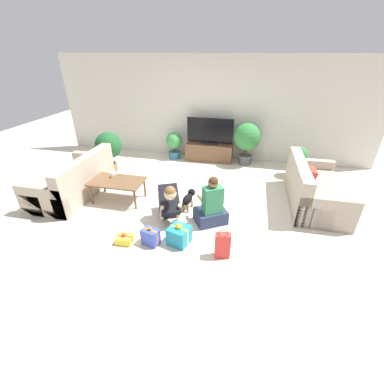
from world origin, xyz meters
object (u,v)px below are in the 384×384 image
at_px(potted_plant_corner_right, 298,157).
at_px(person_sitting, 211,207).
at_px(potted_plant_corner_left, 109,147).
at_px(person_kneeling, 169,202).
at_px(tv_console, 209,152).
at_px(gift_box_c, 179,235).
at_px(coffee_table, 117,183).
at_px(potted_plant_back_left, 174,143).
at_px(dog, 189,198).
at_px(gift_box_b, 125,239).
at_px(gift_box_a, 151,237).
at_px(gift_bag_a, 223,245).
at_px(sofa_left, 74,181).
at_px(sofa_right, 313,190).
at_px(tv, 210,133).
at_px(mug, 113,175).
at_px(potted_plant_back_right, 247,138).

xyz_separation_m(potted_plant_corner_right, person_sitting, (-1.68, -2.35, -0.16)).
xyz_separation_m(potted_plant_corner_left, person_kneeling, (2.03, -1.73, -0.27)).
relative_size(tv_console, gift_box_c, 3.28).
xyz_separation_m(coffee_table, potted_plant_back_left, (0.45, 2.47, 0.04)).
relative_size(dog, gift_box_b, 2.04).
height_order(person_kneeling, gift_box_a, person_kneeling).
bearing_deg(potted_plant_corner_right, gift_box_b, -132.54).
distance_m(gift_box_b, gift_bag_a, 1.54).
bearing_deg(potted_plant_back_left, gift_bag_a, -64.21).
xyz_separation_m(sofa_left, potted_plant_corner_right, (4.60, 1.94, 0.18)).
bearing_deg(gift_bag_a, sofa_right, 50.92).
bearing_deg(tv, mug, -123.06).
relative_size(potted_plant_corner_left, gift_box_b, 3.75).
relative_size(sofa_right, dog, 3.49).
relative_size(potted_plant_back_right, gift_box_a, 3.38).
xyz_separation_m(sofa_right, potted_plant_corner_left, (-4.60, 0.60, 0.33)).
bearing_deg(gift_box_a, gift_box_c, 15.99).
distance_m(tv, gift_bag_a, 3.83).
height_order(potted_plant_corner_right, person_sitting, person_sitting).
bearing_deg(tv_console, person_kneeling, -94.60).
distance_m(person_sitting, gift_box_c, 0.78).
distance_m(person_sitting, gift_box_b, 1.51).
xyz_separation_m(person_sitting, gift_box_c, (-0.40, -0.65, -0.17)).
bearing_deg(person_sitting, tv, -111.58).
relative_size(sofa_left, mug, 15.32).
height_order(potted_plant_corner_left, person_sitting, potted_plant_corner_left).
distance_m(potted_plant_back_right, dog, 2.68).
xyz_separation_m(gift_box_a, gift_box_c, (0.43, 0.12, 0.01)).
relative_size(sofa_left, gift_box_b, 7.13).
height_order(tv, gift_box_c, tv).
bearing_deg(coffee_table, tv_console, 60.59).
height_order(sofa_right, coffee_table, sofa_right).
bearing_deg(dog, potted_plant_back_left, -58.93).
xyz_separation_m(tv, gift_box_c, (0.11, -3.54, -0.62)).
bearing_deg(potted_plant_corner_left, gift_box_c, -44.34).
xyz_separation_m(potted_plant_back_right, person_sitting, (-0.46, -2.85, -0.38)).
xyz_separation_m(gift_box_a, mug, (-1.25, 1.26, 0.34)).
bearing_deg(sofa_left, potted_plant_back_right, 125.76).
bearing_deg(coffee_table, person_kneeling, -19.95).
xyz_separation_m(sofa_left, coffee_table, (0.99, -0.03, 0.10)).
relative_size(potted_plant_corner_left, person_sitting, 1.07).
bearing_deg(potted_plant_back_left, person_kneeling, -75.85).
bearing_deg(gift_box_c, potted_plant_back_right, 76.12).
height_order(tv, potted_plant_back_right, tv).
xyz_separation_m(sofa_right, person_kneeling, (-2.57, -1.14, 0.07)).
xyz_separation_m(sofa_left, tv, (2.42, 2.49, 0.48)).
relative_size(tv_console, potted_plant_back_right, 1.14).
height_order(coffee_table, dog, coffee_table).
height_order(sofa_left, mug, sofa_left).
distance_m(sofa_left, tv_console, 3.47).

